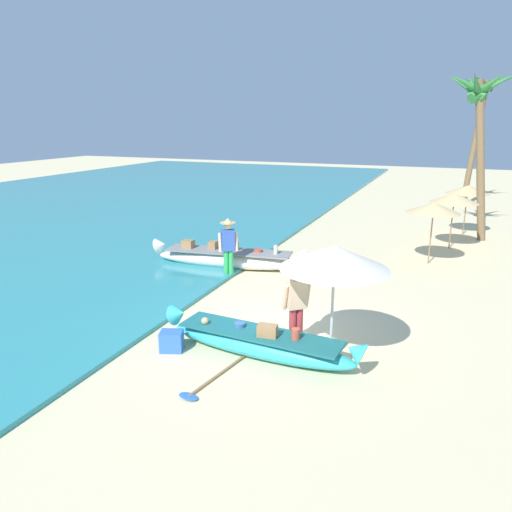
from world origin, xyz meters
TOP-DOWN VIEW (x-y plane):
  - ground_plane at (0.00, 0.00)m, footprint 80.00×80.00m
  - sea at (-14.39, 8.00)m, footprint 24.00×56.00m
  - boat_cyan_foreground at (0.06, -1.02)m, footprint 4.07×0.97m
  - boat_white_midground at (-2.91, 3.83)m, footprint 4.83×1.43m
  - person_vendor_hatted at (-2.51, 3.03)m, footprint 0.57×0.47m
  - person_tourist_customer at (0.60, -0.47)m, footprint 0.54×0.51m
  - patio_umbrella_large at (1.35, -0.74)m, footprint 1.92×1.92m
  - parasol_row_0 at (2.66, 6.60)m, footprint 1.60×1.60m
  - parasol_row_1 at (3.21, 8.81)m, footprint 1.60×1.60m
  - parasol_row_2 at (3.67, 11.27)m, footprint 1.60×1.60m
  - palm_tree_tall_inland at (3.70, 10.56)m, footprint 2.33×2.37m
  - palm_tree_mid_cluster at (4.07, 18.17)m, footprint 2.44×2.65m
  - cooler_box at (-1.58, -1.47)m, footprint 0.51×0.45m
  - paddle at (-0.35, -2.25)m, footprint 0.51×1.77m

SIDE VIEW (x-z plane):
  - ground_plane at x=0.00m, z-range 0.00..0.00m
  - paddle at x=-0.35m, z-range 0.00..0.06m
  - sea at x=-14.39m, z-range 0.00..0.10m
  - cooler_box at x=-1.58m, z-range 0.00..0.40m
  - boat_cyan_foreground at x=0.06m, z-range -0.11..0.65m
  - boat_white_midground at x=-2.91m, z-range -0.12..0.72m
  - person_tourist_customer at x=0.60m, z-range 0.11..1.75m
  - person_vendor_hatted at x=-2.51m, z-range 0.13..1.83m
  - parasol_row_0 at x=2.66m, z-range 0.79..2.70m
  - parasol_row_1 at x=3.21m, z-range 0.79..2.70m
  - parasol_row_2 at x=3.67m, z-range 0.79..2.70m
  - patio_umbrella_large at x=1.35m, z-range 0.88..3.10m
  - palm_tree_tall_inland at x=3.70m, z-range 1.80..7.79m
  - palm_tree_mid_cluster at x=4.07m, z-range 1.95..8.44m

